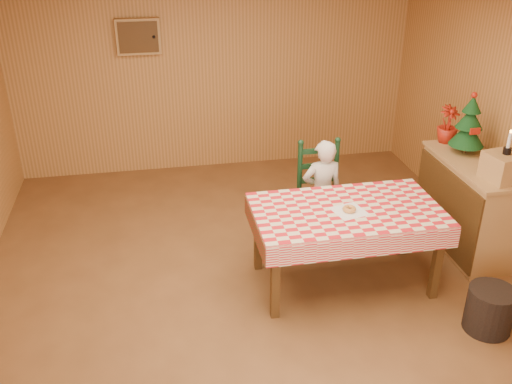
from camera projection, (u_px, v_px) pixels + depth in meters
ground at (260, 297)px, 5.10m from camera, size 6.00×6.00×0.00m
cabin_walls at (248, 81)px, 4.75m from camera, size 5.10×6.05×2.65m
dining_table at (347, 217)px, 5.00m from camera, size 1.66×0.96×0.77m
ladder_chair at (320, 196)px, 5.77m from camera, size 0.44×0.40×1.08m
seated_child at (322, 193)px, 5.70m from camera, size 0.41×0.27×1.12m
napkin at (349, 211)px, 4.92m from camera, size 0.32×0.32×0.00m
donut at (349, 209)px, 4.91m from camera, size 0.12×0.12×0.04m
shelf_unit at (469, 205)px, 5.67m from camera, size 0.54×1.24×0.93m
crate at (504, 167)px, 5.06m from camera, size 0.35×0.35×0.25m
christmas_tree at (469, 126)px, 5.56m from camera, size 0.34×0.34×0.62m
flower_arrangement at (448, 124)px, 5.86m from camera, size 0.26×0.26×0.39m
candle_set at (508, 147)px, 4.98m from camera, size 0.07×0.07×0.22m
storage_bin at (490, 310)px, 4.63m from camera, size 0.40×0.40×0.38m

